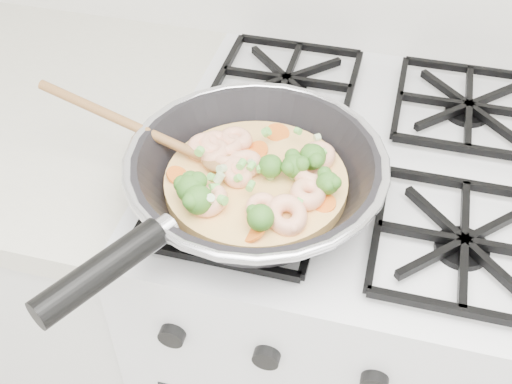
# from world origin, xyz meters

# --- Properties ---
(stove) EXTENTS (0.60, 0.60, 0.92)m
(stove) POSITION_xyz_m (0.00, 1.70, 0.46)
(stove) COLOR white
(stove) RESTS_ON ground
(skillet) EXTENTS (0.50, 0.47, 0.10)m
(skillet) POSITION_xyz_m (-0.13, 1.55, 0.96)
(skillet) COLOR black
(skillet) RESTS_ON stove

